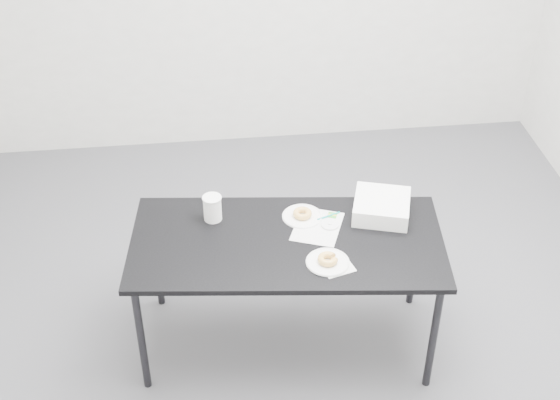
{
  "coord_description": "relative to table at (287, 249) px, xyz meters",
  "views": [
    {
      "loc": [
        -0.49,
        -3.04,
        3.12
      ],
      "look_at": [
        -0.13,
        0.02,
        0.86
      ],
      "focal_mm": 50.0,
      "sensor_mm": 36.0,
      "label": 1
    }
  ],
  "objects": [
    {
      "name": "scorecard",
      "position": [
        0.17,
        0.09,
        0.05
      ],
      "size": [
        0.31,
        0.35,
        0.0
      ],
      "primitive_type": "cube",
      "rotation": [
        0.0,
        0.0,
        -0.37
      ],
      "color": "silver",
      "rests_on": "table"
    },
    {
      "name": "plate_near",
      "position": [
        0.17,
        -0.19,
        0.06
      ],
      "size": [
        0.21,
        0.21,
        0.01
      ],
      "primitive_type": "cylinder",
      "color": "white",
      "rests_on": "napkin"
    },
    {
      "name": "logo_patch",
      "position": [
        0.25,
        0.17,
        0.06
      ],
      "size": [
        0.06,
        0.06,
        0.0
      ],
      "primitive_type": "cube",
      "rotation": [
        0.0,
        0.0,
        -0.37
      ],
      "color": "green",
      "rests_on": "scorecard"
    },
    {
      "name": "floor",
      "position": [
        0.11,
        0.11,
        -0.65
      ],
      "size": [
        4.0,
        4.0,
        0.0
      ],
      "primitive_type": "plane",
      "color": "#525157",
      "rests_on": "ground"
    },
    {
      "name": "donut_near",
      "position": [
        0.17,
        -0.19,
        0.08
      ],
      "size": [
        0.11,
        0.11,
        0.03
      ],
      "primitive_type": "torus",
      "rotation": [
        0.0,
        0.0,
        0.14
      ],
      "color": "gold",
      "rests_on": "plate_near"
    },
    {
      "name": "plate_far",
      "position": [
        0.1,
        0.18,
        0.06
      ],
      "size": [
        0.21,
        0.21,
        0.01
      ],
      "primitive_type": "cylinder",
      "color": "white",
      "rests_on": "table"
    },
    {
      "name": "table",
      "position": [
        0.0,
        0.0,
        0.0
      ],
      "size": [
        1.61,
        0.88,
        0.7
      ],
      "rotation": [
        0.0,
        0.0,
        -0.11
      ],
      "color": "black",
      "rests_on": "floor"
    },
    {
      "name": "cup_lid",
      "position": [
        0.23,
        0.09,
        0.06
      ],
      "size": [
        0.09,
        0.09,
        0.01
      ],
      "primitive_type": "cylinder",
      "color": "silver",
      "rests_on": "table"
    },
    {
      "name": "pen",
      "position": [
        0.23,
        0.16,
        0.06
      ],
      "size": [
        0.13,
        0.06,
        0.01
      ],
      "primitive_type": "cylinder",
      "rotation": [
        0.0,
        1.57,
        0.38
      ],
      "color": "#0D9293",
      "rests_on": "scorecard"
    },
    {
      "name": "napkin",
      "position": [
        0.21,
        -0.21,
        0.05
      ],
      "size": [
        0.18,
        0.18,
        0.0
      ],
      "primitive_type": "cube",
      "rotation": [
        0.0,
        0.0,
        0.28
      ],
      "color": "silver",
      "rests_on": "table"
    },
    {
      "name": "coffee_cup",
      "position": [
        -0.35,
        0.22,
        0.12
      ],
      "size": [
        0.09,
        0.09,
        0.14
      ],
      "primitive_type": "cylinder",
      "color": "white",
      "rests_on": "table"
    },
    {
      "name": "donut_far",
      "position": [
        0.1,
        0.18,
        0.07
      ],
      "size": [
        0.11,
        0.11,
        0.03
      ],
      "primitive_type": "torus",
      "rotation": [
        0.0,
        0.0,
        -0.14
      ],
      "color": "gold",
      "rests_on": "plate_far"
    },
    {
      "name": "bakery_box",
      "position": [
        0.5,
        0.16,
        0.1
      ],
      "size": [
        0.34,
        0.34,
        0.09
      ],
      "primitive_type": "cube",
      "rotation": [
        0.0,
        0.0,
        -0.29
      ],
      "color": "white",
      "rests_on": "table"
    }
  ]
}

